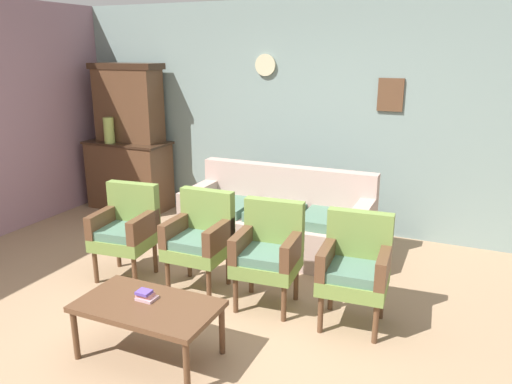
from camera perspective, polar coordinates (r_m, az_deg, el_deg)
ground_plane at (r=4.14m, az=-5.61°, el=-14.98°), size 7.68×7.68×0.00m
wall_back_with_decor at (r=6.01m, az=6.59°, el=8.62°), size 6.40×0.09×2.70m
side_cabinet at (r=7.01m, az=-14.40°, el=1.94°), size 1.16×0.55×0.93m
cabinet_upper_hutch at (r=6.91m, az=-14.56°, el=10.02°), size 0.99×0.38×1.03m
vase_on_cabinet at (r=6.86m, az=-16.64°, el=6.86°), size 0.14×0.14×0.34m
floral_couch at (r=5.35m, az=2.56°, el=-3.60°), size 2.00×0.82×0.90m
armchair_near_couch_end at (r=4.88m, az=-14.77°, el=-3.96°), size 0.57×0.54×0.90m
armchair_by_doorway at (r=4.52m, az=-6.49°, el=-5.10°), size 0.53×0.50×0.90m
armchair_row_middle at (r=4.20m, az=1.47°, el=-6.72°), size 0.56×0.53×0.90m
armchair_near_cabinet at (r=3.99m, az=11.40°, el=-8.32°), size 0.55×0.52×0.90m
coffee_table at (r=3.64m, az=-12.42°, el=-13.10°), size 1.00×0.56×0.42m
book_stack_on_table at (r=3.67m, az=-12.66°, el=-11.59°), size 0.14×0.11×0.07m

